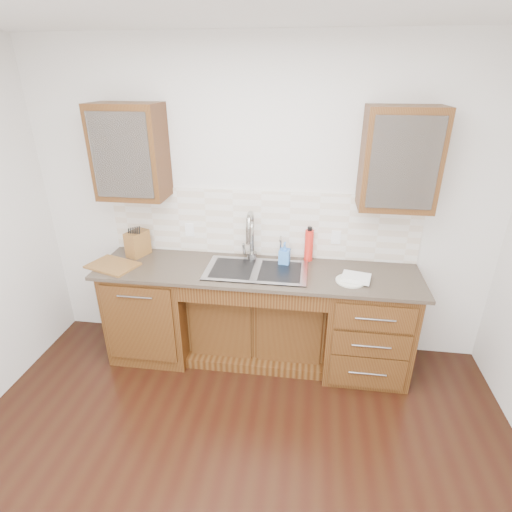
# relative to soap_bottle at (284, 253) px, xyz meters

# --- Properties ---
(wall_back) EXTENTS (4.00, 0.10, 2.70)m
(wall_back) POSITION_rel_soap_bottle_xyz_m (-0.22, 0.23, 0.34)
(wall_back) COLOR silver
(wall_back) RESTS_ON ground
(base_cabinet_left) EXTENTS (0.70, 0.62, 0.88)m
(base_cabinet_left) POSITION_rel_soap_bottle_xyz_m (-1.17, -0.13, -0.57)
(base_cabinet_left) COLOR #593014
(base_cabinet_left) RESTS_ON ground
(base_cabinet_center) EXTENTS (1.20, 0.44, 0.70)m
(base_cabinet_center) POSITION_rel_soap_bottle_xyz_m (-0.22, -0.04, -0.66)
(base_cabinet_center) COLOR #593014
(base_cabinet_center) RESTS_ON ground
(base_cabinet_right) EXTENTS (0.70, 0.62, 0.88)m
(base_cabinet_right) POSITION_rel_soap_bottle_xyz_m (0.73, -0.13, -0.57)
(base_cabinet_right) COLOR #593014
(base_cabinet_right) RESTS_ON ground
(countertop) EXTENTS (2.70, 0.65, 0.03)m
(countertop) POSITION_rel_soap_bottle_xyz_m (-0.22, -0.15, -0.11)
(countertop) COLOR #84705B
(countertop) RESTS_ON base_cabinet_left
(backsplash) EXTENTS (2.70, 0.02, 0.59)m
(backsplash) POSITION_rel_soap_bottle_xyz_m (-0.22, 0.17, 0.20)
(backsplash) COLOR beige
(backsplash) RESTS_ON wall_back
(sink) EXTENTS (0.84, 0.46, 0.19)m
(sink) POSITION_rel_soap_bottle_xyz_m (-0.22, -0.16, -0.18)
(sink) COLOR #9E9EA5
(sink) RESTS_ON countertop
(faucet) EXTENTS (0.04, 0.04, 0.40)m
(faucet) POSITION_rel_soap_bottle_xyz_m (-0.29, 0.07, 0.10)
(faucet) COLOR #999993
(faucet) RESTS_ON countertop
(filter_tap) EXTENTS (0.02, 0.02, 0.24)m
(filter_tap) POSITION_rel_soap_bottle_xyz_m (-0.04, 0.08, 0.02)
(filter_tap) COLOR #999993
(filter_tap) RESTS_ON countertop
(upper_cabinet_left) EXTENTS (0.55, 0.34, 0.75)m
(upper_cabinet_left) POSITION_rel_soap_bottle_xyz_m (-1.27, 0.01, 0.82)
(upper_cabinet_left) COLOR #593014
(upper_cabinet_left) RESTS_ON wall_back
(upper_cabinet_right) EXTENTS (0.55, 0.34, 0.75)m
(upper_cabinet_right) POSITION_rel_soap_bottle_xyz_m (0.83, 0.01, 0.82)
(upper_cabinet_right) COLOR #593014
(upper_cabinet_right) RESTS_ON wall_back
(outlet_left) EXTENTS (0.08, 0.01, 0.12)m
(outlet_left) POSITION_rel_soap_bottle_xyz_m (-0.87, 0.15, 0.11)
(outlet_left) COLOR white
(outlet_left) RESTS_ON backsplash
(outlet_right) EXTENTS (0.08, 0.01, 0.12)m
(outlet_right) POSITION_rel_soap_bottle_xyz_m (0.43, 0.15, 0.11)
(outlet_right) COLOR white
(outlet_right) RESTS_ON backsplash
(soap_bottle) EXTENTS (0.10, 0.10, 0.20)m
(soap_bottle) POSITION_rel_soap_bottle_xyz_m (0.00, 0.00, 0.00)
(soap_bottle) COLOR #3D7FD8
(soap_bottle) RESTS_ON countertop
(water_bottle) EXTENTS (0.08, 0.08, 0.28)m
(water_bottle) POSITION_rel_soap_bottle_xyz_m (0.20, 0.11, 0.04)
(water_bottle) COLOR red
(water_bottle) RESTS_ON countertop
(plate) EXTENTS (0.27, 0.27, 0.01)m
(plate) POSITION_rel_soap_bottle_xyz_m (0.54, -0.24, -0.09)
(plate) COLOR beige
(plate) RESTS_ON countertop
(dish_towel) EXTENTS (0.25, 0.20, 0.03)m
(dish_towel) POSITION_rel_soap_bottle_xyz_m (0.58, -0.23, -0.07)
(dish_towel) COLOR white
(dish_towel) RESTS_ON plate
(knife_block) EXTENTS (0.19, 0.23, 0.22)m
(knife_block) POSITION_rel_soap_bottle_xyz_m (-1.31, 0.01, 0.01)
(knife_block) COLOR #945620
(knife_block) RESTS_ON countertop
(cutting_board) EXTENTS (0.47, 0.39, 0.02)m
(cutting_board) POSITION_rel_soap_bottle_xyz_m (-1.44, -0.25, -0.09)
(cutting_board) COLOR brown
(cutting_board) RESTS_ON countertop
(cup_left_a) EXTENTS (0.17, 0.17, 0.11)m
(cup_left_a) POSITION_rel_soap_bottle_xyz_m (-1.36, 0.01, 0.77)
(cup_left_a) COLOR silver
(cup_left_a) RESTS_ON upper_cabinet_left
(cup_left_b) EXTENTS (0.11, 0.11, 0.09)m
(cup_left_b) POSITION_rel_soap_bottle_xyz_m (-1.22, 0.01, 0.76)
(cup_left_b) COLOR white
(cup_left_b) RESTS_ON upper_cabinet_left
(cup_right_a) EXTENTS (0.15, 0.15, 0.11)m
(cup_right_a) POSITION_rel_soap_bottle_xyz_m (0.73, 0.01, 0.77)
(cup_right_a) COLOR white
(cup_right_a) RESTS_ON upper_cabinet_right
(cup_right_b) EXTENTS (0.14, 0.14, 0.10)m
(cup_right_b) POSITION_rel_soap_bottle_xyz_m (0.88, 0.01, 0.77)
(cup_right_b) COLOR white
(cup_right_b) RESTS_ON upper_cabinet_right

